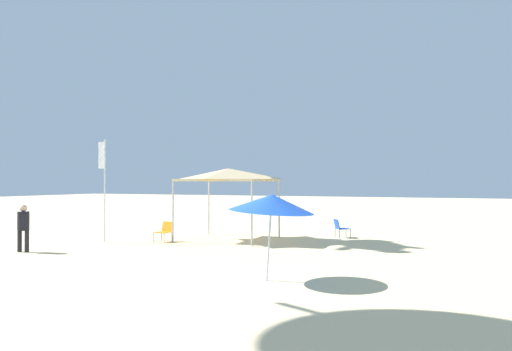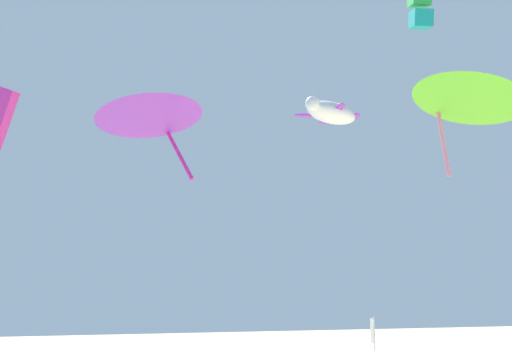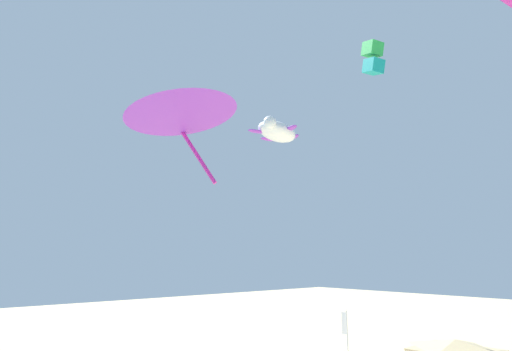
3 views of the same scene
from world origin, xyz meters
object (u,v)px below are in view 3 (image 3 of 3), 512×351
banner_flag (347,345)px  kite_turtle_white (277,131)px  canopy_tent (456,346)px  kite_box_green (373,58)px  kite_delta_purple (180,105)px

banner_flag → kite_turtle_white: size_ratio=0.96×
canopy_tent → kite_turtle_white: bearing=9.2°
kite_turtle_white → kite_box_green: bearing=73.1°
canopy_tent → kite_box_green: (3.58, -0.13, 16.47)m
banner_flag → kite_delta_purple: bearing=90.5°
banner_flag → kite_delta_purple: kite_delta_purple is taller
kite_turtle_white → kite_delta_purple: kite_turtle_white is taller
canopy_tent → kite_delta_purple: bearing=72.2°
kite_delta_purple → banner_flag: bearing=144.5°
banner_flag → kite_delta_purple: (-0.09, 10.30, 10.34)m
kite_box_green → kite_delta_purple: (0.63, 13.22, -6.36)m
kite_turtle_white → banner_flag: bearing=48.2°
canopy_tent → kite_delta_purple: 17.07m
banner_flag → kite_turtle_white: kite_turtle_white is taller
kite_box_green → kite_turtle_white: bearing=-62.1°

